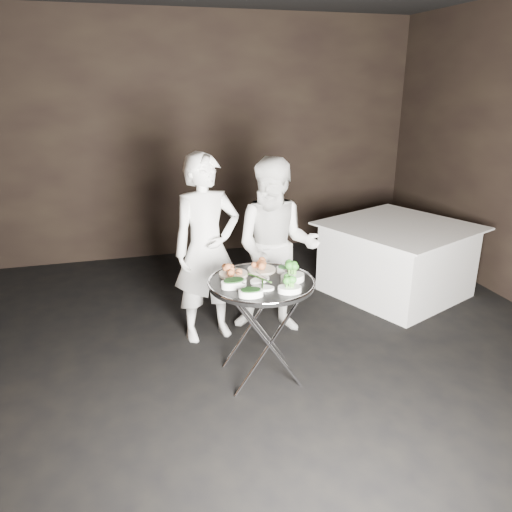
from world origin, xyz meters
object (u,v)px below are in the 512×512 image
object	(u,v)px
tray_stand	(261,326)
waiter_left	(207,249)
waiter_right	(276,248)
serving_tray	(261,283)
dining_table	(397,259)

from	to	relation	value
tray_stand	waiter_left	bearing A→B (deg)	109.02
waiter_right	serving_tray	bearing A→B (deg)	-93.24
serving_tray	tray_stand	bearing A→B (deg)	-90.00
tray_stand	serving_tray	xyz separation A→B (m)	(0.00, 0.00, 0.35)
dining_table	waiter_right	bearing A→B (deg)	-163.82
serving_tray	waiter_left	distance (m)	0.82
tray_stand	serving_tray	distance (m)	0.35
serving_tray	waiter_left	bearing A→B (deg)	109.02
tray_stand	waiter_left	world-z (taller)	waiter_left
tray_stand	serving_tray	bearing A→B (deg)	90.00
serving_tray	waiter_right	size ratio (longest dim) A/B	0.50
tray_stand	waiter_left	distance (m)	0.90
serving_tray	dining_table	bearing A→B (deg)	32.43
waiter_left	tray_stand	bearing A→B (deg)	-81.20
tray_stand	waiter_left	size ratio (longest dim) A/B	0.48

